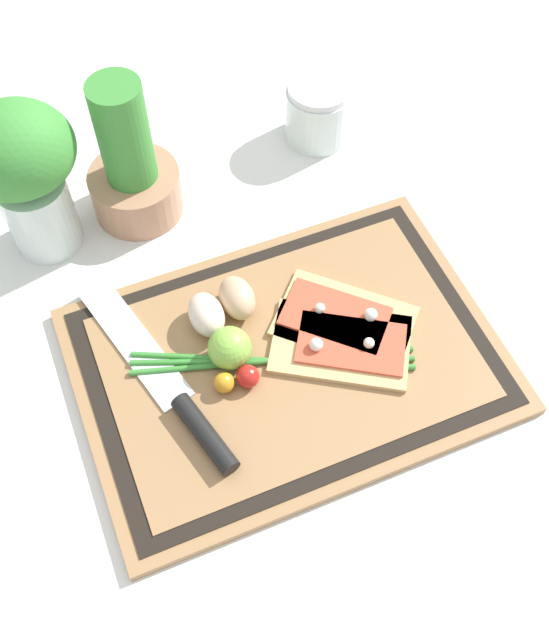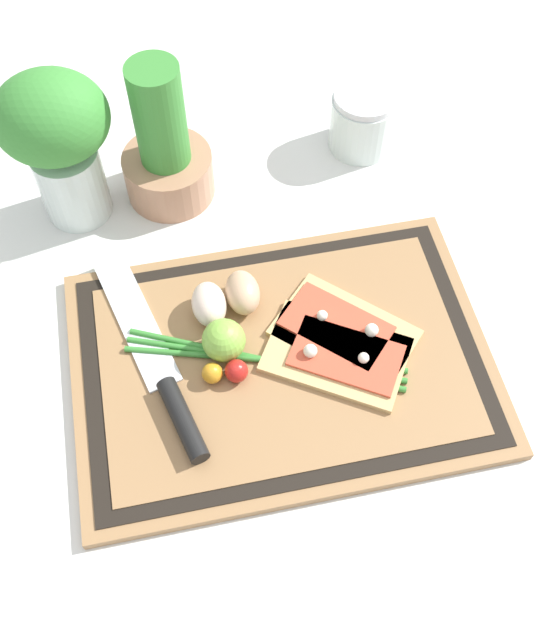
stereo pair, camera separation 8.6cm
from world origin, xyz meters
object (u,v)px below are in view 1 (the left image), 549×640
lime (230,348)px  cherry_tomato_red (248,376)px  egg_brown (237,298)px  sauce_jar (317,115)px  knife (179,400)px  egg_pink (206,315)px  herb_glass (23,170)px  pizza_slice_far (343,320)px  cherry_tomato_yellow (224,383)px  herb_pot (132,170)px  pizza_slice_near (343,344)px

lime → cherry_tomato_red: (0.01, -0.04, -0.01)m
egg_brown → sauce_jar: 0.32m
knife → lime: size_ratio=6.08×
egg_brown → egg_pink: 0.04m
egg_brown → herb_glass: 0.29m
pizza_slice_far → lime: 0.14m
pizza_slice_far → knife: pizza_slice_far is taller
cherry_tomato_red → sauce_jar: sauce_jar is taller
lime → cherry_tomato_yellow: bearing=-121.1°
knife → lime: bearing=23.6°
egg_pink → lime: (0.01, -0.05, 0.00)m
egg_brown → cherry_tomato_yellow: (-0.05, -0.09, -0.01)m
knife → sauce_jar: sauce_jar is taller
lime → egg_pink: bearing=98.8°
egg_brown → knife: bearing=-138.0°
egg_pink → lime: bearing=-81.2°
herb_pot → herb_glass: 0.14m
egg_brown → cherry_tomato_yellow: size_ratio=2.46×
pizza_slice_near → cherry_tomato_red: size_ratio=7.03×
pizza_slice_far → herb_glass: (-0.29, 0.27, 0.11)m
lime → sauce_jar: size_ratio=0.56×
knife → cherry_tomato_red: cherry_tomato_red is taller
cherry_tomato_red → cherry_tomato_yellow: (-0.03, 0.00, -0.00)m
herb_pot → pizza_slice_near: bearing=-63.4°
lime → sauce_jar: (0.24, 0.30, -0.00)m
knife → herb_glass: herb_glass is taller
pizza_slice_near → herb_glass: 0.42m
knife → sauce_jar: size_ratio=3.39×
egg_pink → sauce_jar: size_ratio=0.66×
lime → pizza_slice_near: bearing=-15.0°
cherry_tomato_yellow → herb_glass: (-0.13, 0.30, 0.10)m
pizza_slice_far → egg_pink: egg_pink is taller
egg_pink → lime: 0.06m
pizza_slice_far → cherry_tomato_red: 0.14m
herb_pot → lime: bearing=-84.2°
herb_glass → lime: bearing=-60.3°
lime → herb_glass: size_ratio=0.23×
egg_brown → herb_pot: bearing=106.1°
sauce_jar → knife: bearing=-133.2°
knife → egg_brown: (0.10, 0.09, 0.01)m
herb_pot → egg_pink: bearing=-84.9°
knife → egg_pink: 0.11m
pizza_slice_near → herb_pot: (-0.15, 0.30, 0.05)m
pizza_slice_near → egg_pink: 0.16m
egg_brown → herb_pot: herb_pot is taller
pizza_slice_near → knife: size_ratio=0.61×
cherry_tomato_red → herb_glass: bearing=117.9°
pizza_slice_near → cherry_tomato_red: bearing=-179.2°
herb_pot → sauce_jar: bearing=7.0°
pizza_slice_near → egg_brown: egg_brown is taller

